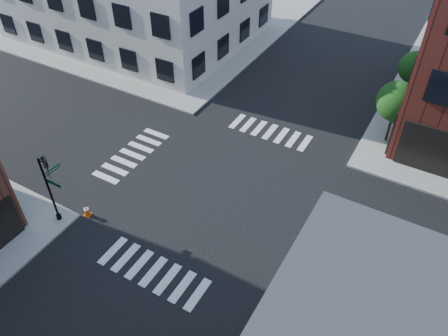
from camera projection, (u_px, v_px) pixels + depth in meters
ground at (222, 190)px, 26.97m from camera, size 120.00×120.00×0.00m
sidewalk_nw at (153, 11)px, 48.59m from camera, size 30.00×30.00×0.15m
tree_near at (397, 104)px, 28.59m from camera, size 2.69×2.69×4.49m
tree_far at (415, 69)px, 32.71m from camera, size 2.43×2.43×4.07m
signal_pole at (50, 183)px, 23.25m from camera, size 1.29×1.24×4.60m
box_truck at (419, 334)px, 17.91m from camera, size 7.76×2.68×3.46m
traffic_cone at (87, 211)px, 25.15m from camera, size 0.45×0.45×0.74m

